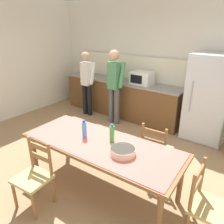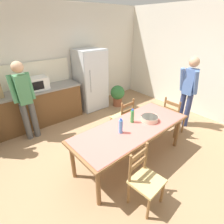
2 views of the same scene
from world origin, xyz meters
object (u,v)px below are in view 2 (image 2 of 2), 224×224
potted_plant (118,94)px  refrigerator (91,80)px  chair_side_near_left (145,179)px  chair_head_end (173,116)px  microwave (37,83)px  serving_bowl (149,118)px  dining_table (132,130)px  person_by_table (188,89)px  chair_side_far_right (123,118)px  bottle_near_centre (121,126)px  person_at_counter (25,98)px  bottle_off_centre (132,116)px

potted_plant → refrigerator: bearing=148.0°
chair_side_near_left → chair_head_end: bearing=17.2°
chair_head_end → potted_plant: size_ratio=1.36×
microwave → serving_bowl: microwave is taller
dining_table → person_by_table: (1.99, 0.09, 0.29)m
dining_table → chair_side_far_right: bearing=57.2°
chair_head_end → microwave: bearing=41.7°
dining_table → serving_bowl: bearing=-7.4°
refrigerator → dining_table: (-0.77, -2.49, -0.20)m
microwave → chair_side_near_left: (0.29, -3.27, -0.64)m
bottle_near_centre → serving_bowl: bearing=-3.5°
bottle_near_centre → potted_plant: bottle_near_centre is taller
bottle_near_centre → chair_side_far_right: (0.77, 0.77, -0.44)m
bottle_near_centre → person_at_counter: person_at_counter is taller
chair_side_near_left → bottle_near_centre: bearing=69.0°
person_at_counter → serving_bowl: bearing=-141.6°
refrigerator → microwave: bearing=179.3°
chair_side_near_left → person_at_counter: size_ratio=0.52×
bottle_near_centre → person_at_counter: bearing=115.0°
dining_table → serving_bowl: size_ratio=7.25×
microwave → potted_plant: size_ratio=0.75×
dining_table → chair_side_far_right: chair_side_far_right is taller
chair_head_end → bottle_off_centre: bearing=87.0°
dining_table → person_at_counter: person_at_counter is taller
chair_side_far_right → person_by_table: 1.72m
chair_side_far_right → person_by_table: (1.50, -0.67, 0.53)m
microwave → person_by_table: person_by_table is taller
refrigerator → dining_table: bearing=-107.1°
bottle_near_centre → chair_side_far_right: 1.18m
dining_table → chair_side_far_right: 0.93m
chair_side_far_right → chair_side_near_left: (-0.98, -1.52, 0.00)m
bottle_near_centre → bottle_off_centre: same height
person_by_table → bottle_off_centre: bearing=-1.6°
microwave → bottle_off_centre: (0.89, -2.39, -0.21)m
dining_table → potted_plant: (1.45, 2.06, -0.30)m
refrigerator → potted_plant: refrigerator is taller
microwave → serving_bowl: bearing=-65.3°
refrigerator → person_by_table: size_ratio=1.02×
microwave → chair_head_end: bearing=-48.0°
refrigerator → bottle_off_centre: 2.46m
dining_table → refrigerator: bearing=72.9°
refrigerator → bottle_near_centre: refrigerator is taller
microwave → potted_plant: (2.23, -0.45, -0.70)m
refrigerator → person_at_counter: (-1.98, -0.50, 0.10)m
chair_side_far_right → chair_side_near_left: 1.81m
refrigerator → person_at_counter: size_ratio=1.01×
person_at_counter → person_by_table: person_at_counter is taller
chair_side_far_right → chair_side_near_left: bearing=54.2°
chair_side_far_right → chair_head_end: same height
bottle_off_centre → person_by_table: person_by_table is taller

